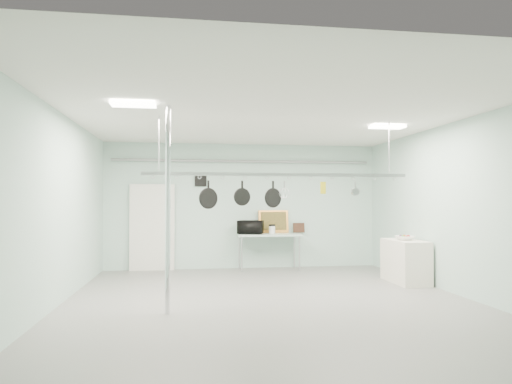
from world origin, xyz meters
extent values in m
plane|color=gray|center=(0.00, 0.00, 0.00)|extent=(8.00, 8.00, 0.00)
cube|color=silver|center=(0.00, 0.00, 3.19)|extent=(7.00, 8.00, 0.02)
cube|color=#A9CBBD|center=(0.00, 3.99, 1.60)|extent=(7.00, 0.02, 3.20)
cube|color=#A9CBBD|center=(3.49, 0.00, 1.60)|extent=(0.02, 8.00, 3.20)
cube|color=silver|center=(-2.30, 3.94, 1.05)|extent=(1.10, 0.10, 2.20)
cube|color=black|center=(-1.10, 3.97, 2.25)|extent=(0.30, 0.04, 0.30)
cylinder|color=gray|center=(0.00, 3.90, 2.75)|extent=(6.60, 0.07, 0.07)
cylinder|color=silver|center=(-1.70, -0.60, 1.60)|extent=(0.08, 0.08, 3.20)
cube|color=silver|center=(0.60, 3.60, 0.88)|extent=(1.60, 0.70, 0.05)
cylinder|color=#B7B7BC|center=(-0.12, 3.32, 0.43)|extent=(0.04, 0.04, 0.86)
cylinder|color=#B7B7BC|center=(-0.12, 3.88, 0.43)|extent=(0.04, 0.04, 0.86)
cylinder|color=#B7B7BC|center=(1.32, 3.32, 0.43)|extent=(0.04, 0.04, 0.86)
cylinder|color=#B7B7BC|center=(1.32, 3.88, 0.43)|extent=(0.04, 0.04, 0.86)
cube|color=white|center=(3.15, 1.40, 0.45)|extent=(0.60, 1.20, 0.90)
cube|color=#B7B7BC|center=(0.20, 0.30, 2.20)|extent=(4.80, 0.06, 0.06)
cylinder|color=#B7B7BC|center=(-1.90, 0.30, 2.70)|extent=(0.02, 0.02, 0.94)
cylinder|color=#B7B7BC|center=(2.30, 0.30, 2.70)|extent=(0.02, 0.02, 0.94)
cube|color=white|center=(-2.20, -0.80, 3.16)|extent=(0.65, 0.30, 0.05)
cube|color=white|center=(2.40, 0.60, 3.16)|extent=(0.65, 0.30, 0.05)
imported|color=black|center=(0.13, 3.59, 1.07)|extent=(0.70, 0.59, 0.33)
cylinder|color=silver|center=(0.67, 3.56, 1.00)|extent=(0.16, 0.16, 0.20)
cube|color=#D18538|center=(0.77, 3.90, 1.20)|extent=(0.79, 0.17, 0.58)
cube|color=#351E12|center=(1.44, 3.90, 1.03)|extent=(0.30, 0.09, 0.25)
imported|color=white|center=(3.12, 1.37, 0.95)|extent=(0.44, 0.44, 0.09)
camera|label=1|loc=(-1.36, -7.71, 1.72)|focal=32.00mm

